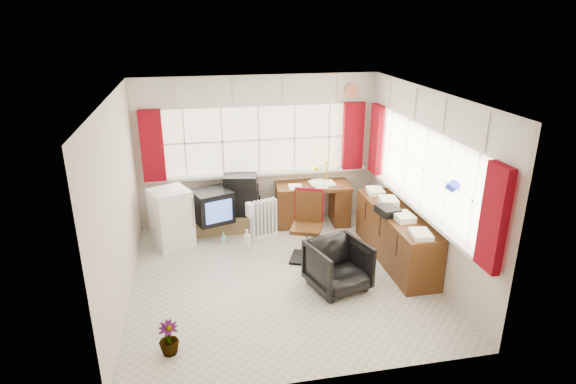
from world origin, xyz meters
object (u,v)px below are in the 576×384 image
radiator (264,223)px  mini_fridge (171,218)px  crt_tv (213,206)px  desk (313,202)px  task_chair (308,222)px  tv_bench (230,222)px  desk_lamp (327,167)px  office_chair (338,266)px  credenza (395,235)px

radiator → mini_fridge: (-1.42, 0.06, 0.19)m
radiator → crt_tv: size_ratio=0.94×
desk → crt_tv: crt_tv is taller
task_chair → tv_bench: 1.63m
desk_lamp → tv_bench: size_ratio=0.28×
desk → radiator: size_ratio=1.94×
task_chair → mini_fridge: size_ratio=1.14×
office_chair → mini_fridge: (-2.16, 1.71, 0.13)m
radiator → tv_bench: 0.71m
credenza → tv_bench: credenza is taller
task_chair → radiator: (-0.55, 0.69, -0.28)m
desk → mini_fridge: bearing=-170.6°
task_chair → crt_tv: bearing=143.1°
crt_tv → tv_bench: bearing=31.7°
credenza → crt_tv: size_ratio=2.83×
desk_lamp → task_chair: 1.41m
radiator → task_chair: bearing=-51.5°
crt_tv → mini_fridge: size_ratio=0.77×
tv_bench → task_chair: bearing=-48.2°
task_chair → crt_tv: size_ratio=1.47×
desk → radiator: 1.02m
desk_lamp → credenza: size_ratio=0.19×
desk → desk_lamp: (0.25, 0.05, 0.59)m
office_chair → credenza: credenza is taller
radiator → desk_lamp: bearing=23.3°
task_chair → radiator: bearing=128.5°
credenza → mini_fridge: (-3.20, 1.11, 0.07)m
mini_fridge → crt_tv: bearing=20.6°
credenza → desk: bearing=120.2°
desk → task_chair: size_ratio=1.24×
radiator → credenza: size_ratio=0.33×
office_chair → radiator: (-0.74, 1.64, -0.06)m
credenza → crt_tv: bearing=152.2°
credenza → tv_bench: size_ratio=1.43×
crt_tv → task_chair: bearing=-36.9°
office_chair → mini_fridge: bearing=124.3°
desk_lamp → mini_fridge: 2.67m
desk → desk_lamp: size_ratio=3.30×
office_chair → radiator: bearing=96.8°
radiator → crt_tv: 0.87m
radiator → crt_tv: bearing=158.6°
credenza → desk_lamp: bearing=111.9°
office_chair → crt_tv: crt_tv is taller
task_chair → credenza: task_chair is taller
office_chair → mini_fridge: 2.75m
task_chair → mini_fridge: bearing=159.0°
task_chair → tv_bench: (-1.05, 1.17, -0.43)m
tv_bench → crt_tv: crt_tv is taller
radiator → mini_fridge: mini_fridge is taller
desk → credenza: size_ratio=0.64×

